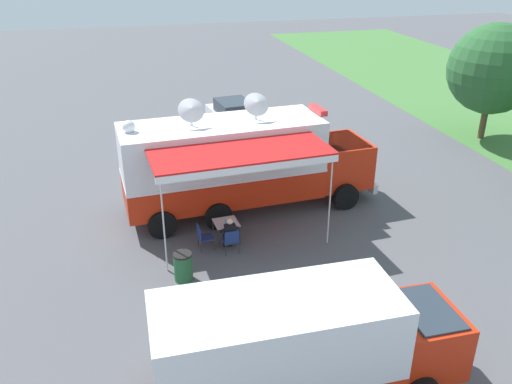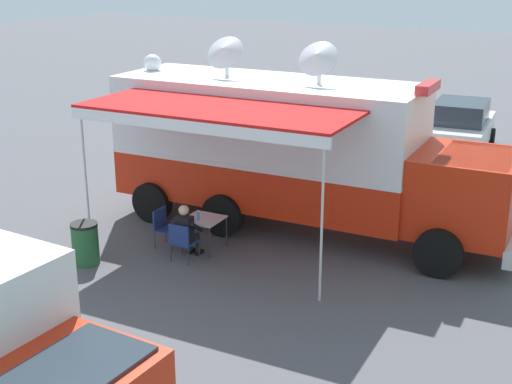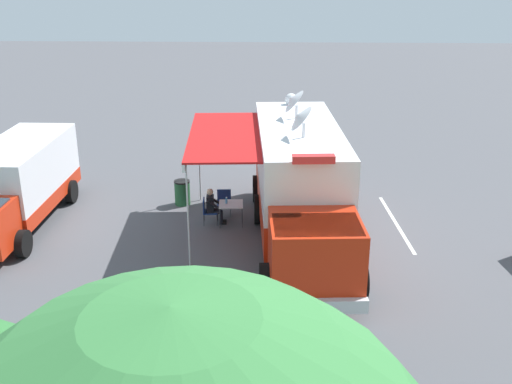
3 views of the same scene
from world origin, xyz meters
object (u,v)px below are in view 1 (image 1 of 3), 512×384
Objects in this scene: trash_bin at (183,267)px; water_bottle at (226,222)px; car_behind_truck at (233,117)px; folding_chair_at_table at (231,239)px; folding_chair_beside_table at (203,235)px; seated_responder at (229,233)px; support_truck at (300,347)px; command_truck at (243,161)px; folding_table at (226,224)px.

water_bottle is at bearing 136.15° from trash_bin.
trash_bin is at bearing -18.64° from car_behind_truck.
folding_chair_at_table is 0.20× the size of car_behind_truck.
folding_chair_beside_table is 0.90m from seated_responder.
support_truck is at bearing 1.79° from water_bottle.
folding_chair_beside_table is 0.96× the size of trash_bin.
water_bottle is 0.90m from folding_chair_beside_table.
folding_chair_beside_table is at bearing -120.09° from folding_chair_at_table.
command_truck is at bearing 145.71° from trash_bin.
car_behind_truck reaches higher than folding_chair_at_table.
trash_bin is 0.13× the size of support_truck.
trash_bin is at bearing -43.85° from water_bottle.
seated_responder is at bearing -12.89° from car_behind_truck.
trash_bin is at bearing -159.84° from support_truck.
command_truck is 7.70× the size of seated_responder.
seated_responder reaches higher than trash_bin.
water_bottle is at bearing -9.66° from folding_table.
folding_table is 0.68× the size of seated_responder.
seated_responder reaches higher than folding_table.
folding_chair_at_table is at bearing 122.94° from trash_bin.
folding_chair_at_table is at bearing -12.64° from car_behind_truck.
seated_responder is 2.15m from trash_bin.
support_truck is (6.94, 0.22, 0.55)m from water_bottle.
command_truck is at bearing 153.53° from folding_table.
command_truck reaches higher than folding_chair_at_table.
folding_chair_beside_table is 6.92m from support_truck.
trash_bin is at bearing -52.63° from seated_responder.
folding_chair_beside_table is at bearing -37.67° from command_truck.
trash_bin is at bearing -57.06° from folding_chair_at_table.
car_behind_truck is (-11.02, 2.65, 0.21)m from folding_table.
support_truck reaches higher than folding_chair_beside_table.
car_behind_truck is at bearing 172.27° from support_truck.
trash_bin is 5.60m from support_truck.
seated_responder is (0.61, -0.01, -0.02)m from folding_table.
folding_chair_at_table is (0.65, 0.03, -0.32)m from water_bottle.
command_truck is 3.51m from folding_chair_beside_table.
command_truck is 3.53m from folding_chair_at_table.
support_truck is (6.29, 0.19, 0.87)m from folding_chair_at_table.
support_truck reaches higher than seated_responder.
support_truck is at bearing 1.75° from folding_chair_at_table.
support_truck reaches higher than trash_bin.
support_truck is at bearing 1.80° from seated_responder.
support_truck is at bearing -5.63° from command_truck.
seated_responder is at bearing 127.37° from trash_bin.
folding_table is (2.23, -1.11, -1.27)m from command_truck.
folding_chair_beside_table reaches higher than folding_table.
folding_chair_beside_table is at bearing -17.17° from car_behind_truck.
seated_responder reaches higher than water_bottle.
folding_table is 0.92m from folding_chair_beside_table.
water_bottle is 11.48m from car_behind_truck.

